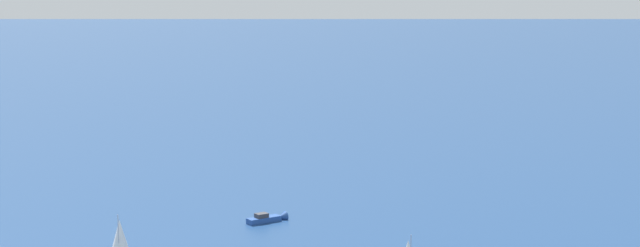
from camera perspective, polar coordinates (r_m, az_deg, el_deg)
The scene contains 2 objects.
motorboat_far_port at distance 202.60m, azimuth -2.84°, elevation -5.25°, with size 8.65×5.02×2.45m.
sailboat_offshore at distance 171.36m, azimuth -10.97°, elevation -6.64°, with size 5.25×8.01×9.96m.
Camera 1 is at (33.29, 135.84, 49.08)m, focal length 57.98 mm.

